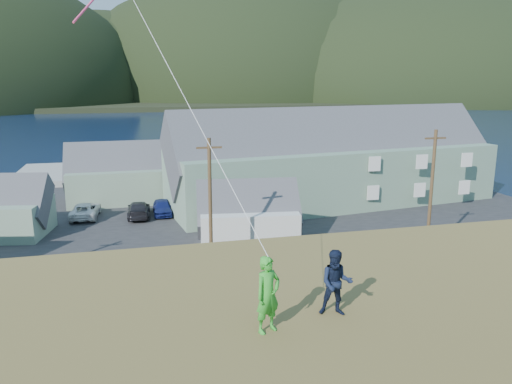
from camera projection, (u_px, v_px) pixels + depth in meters
ground at (207, 288)px, 31.17m from camera, size 900.00×900.00×0.00m
grass_strip at (212, 301)px, 29.26m from camera, size 110.00×8.00×0.10m
waterfront_lot at (181, 216)px, 47.25m from camera, size 72.00×36.00×0.12m
wharf at (120, 172)px, 67.54m from camera, size 26.00×14.00×0.90m
far_shore at (137, 96)px, 343.39m from camera, size 900.00×320.00×2.00m
far_hills at (198, 97)px, 303.53m from camera, size 760.00×265.00×143.00m
lodge at (335, 160)px, 51.29m from camera, size 35.27×14.16×12.06m
shed_white at (248, 216)px, 38.55m from camera, size 8.38×6.07×6.24m
shed_palegreen_far at (122, 174)px, 52.58m from camera, size 11.49×6.66×7.70m
utility_poles at (222, 210)px, 31.87m from camera, size 31.62×0.24×9.23m
parked_cars at (75, 208)px, 47.19m from camera, size 21.06×12.97×1.56m
kite_flyer_green at (268, 295)px, 11.08m from camera, size 0.76×0.66×1.77m
kite_flyer_navy at (336, 283)px, 11.89m from camera, size 0.94×0.83×1.63m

